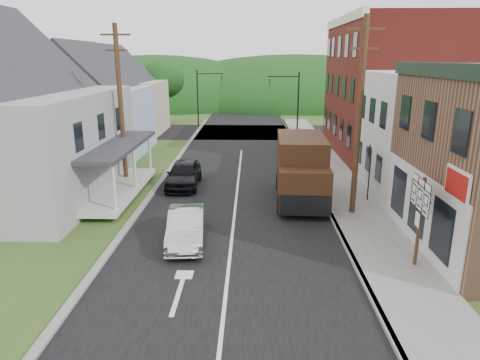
# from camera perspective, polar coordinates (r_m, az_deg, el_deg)

# --- Properties ---
(ground) EXTENTS (120.00, 120.00, 0.00)m
(ground) POSITION_cam_1_polar(r_m,az_deg,el_deg) (17.37, -1.18, -8.55)
(ground) COLOR #2D4719
(ground) RESTS_ON ground
(road) EXTENTS (9.00, 90.00, 0.02)m
(road) POSITION_cam_1_polar(r_m,az_deg,el_deg) (26.79, -0.19, 0.37)
(road) COLOR black
(road) RESTS_ON ground
(cross_road) EXTENTS (60.00, 9.00, 0.02)m
(cross_road) POSITION_cam_1_polar(r_m,az_deg,el_deg) (43.40, 0.48, 6.42)
(cross_road) COLOR black
(cross_road) RESTS_ON ground
(sidewalk_right) EXTENTS (2.80, 55.00, 0.15)m
(sidewalk_right) POSITION_cam_1_polar(r_m,az_deg,el_deg) (25.36, 13.12, -0.79)
(sidewalk_right) COLOR slate
(sidewalk_right) RESTS_ON ground
(curb_right) EXTENTS (0.20, 55.00, 0.15)m
(curb_right) POSITION_cam_1_polar(r_m,az_deg,el_deg) (25.12, 10.11, -0.78)
(curb_right) COLOR slate
(curb_right) RESTS_ON ground
(curb_left) EXTENTS (0.30, 55.00, 0.12)m
(curb_left) POSITION_cam_1_polar(r_m,az_deg,el_deg) (25.42, -10.86, -0.65)
(curb_left) COLOR slate
(curb_left) RESTS_ON ground
(storefront_white) EXTENTS (8.00, 7.00, 6.50)m
(storefront_white) POSITION_cam_1_polar(r_m,az_deg,el_deg) (25.86, 25.65, 5.60)
(storefront_white) COLOR silver
(storefront_white) RESTS_ON ground
(storefront_red) EXTENTS (8.00, 12.00, 10.00)m
(storefront_red) POSITION_cam_1_polar(r_m,az_deg,el_deg) (34.51, 19.68, 11.41)
(storefront_red) COLOR maroon
(storefront_red) RESTS_ON ground
(house_gray) EXTENTS (10.20, 12.24, 8.35)m
(house_gray) POSITION_cam_1_polar(r_m,az_deg,el_deg) (25.43, -28.90, 7.29)
(house_gray) COLOR #949699
(house_gray) RESTS_ON ground
(house_blue) EXTENTS (7.14, 8.16, 7.28)m
(house_blue) POSITION_cam_1_polar(r_m,az_deg,el_deg) (35.01, -18.39, 9.42)
(house_blue) COLOR #9BB0D4
(house_blue) RESTS_ON ground
(house_cream) EXTENTS (7.14, 8.16, 7.28)m
(house_cream) POSITION_cam_1_polar(r_m,az_deg,el_deg) (43.69, -15.07, 10.83)
(house_cream) COLOR #B5A98D
(house_cream) RESTS_ON ground
(utility_pole_right) EXTENTS (1.60, 0.26, 9.00)m
(utility_pole_right) POSITION_cam_1_polar(r_m,az_deg,el_deg) (20.05, 15.60, 8.08)
(utility_pole_right) COLOR #472D19
(utility_pole_right) RESTS_ON ground
(utility_pole_left) EXTENTS (1.60, 0.26, 9.00)m
(utility_pole_left) POSITION_cam_1_polar(r_m,az_deg,el_deg) (25.00, -15.62, 9.54)
(utility_pole_left) COLOR #472D19
(utility_pole_left) RESTS_ON ground
(traffic_signal_right) EXTENTS (2.87, 0.20, 6.00)m
(traffic_signal_right) POSITION_cam_1_polar(r_m,az_deg,el_deg) (39.60, 6.75, 10.88)
(traffic_signal_right) COLOR black
(traffic_signal_right) RESTS_ON ground
(traffic_signal_left) EXTENTS (2.87, 0.20, 6.00)m
(traffic_signal_left) POSITION_cam_1_polar(r_m,az_deg,el_deg) (46.69, -4.83, 11.69)
(traffic_signal_left) COLOR black
(traffic_signal_left) RESTS_ON ground
(tree_left_c) EXTENTS (5.80, 5.80, 8.41)m
(tree_left_c) POSITION_cam_1_polar(r_m,az_deg,el_deg) (40.90, -28.10, 12.38)
(tree_left_c) COLOR #382616
(tree_left_c) RESTS_ON ground
(tree_left_d) EXTENTS (4.80, 4.80, 6.94)m
(tree_left_d) POSITION_cam_1_polar(r_m,az_deg,el_deg) (48.83, -10.30, 13.01)
(tree_left_d) COLOR #382616
(tree_left_d) RESTS_ON ground
(forested_ridge) EXTENTS (90.00, 30.00, 16.00)m
(forested_ridge) POSITION_cam_1_polar(r_m,az_deg,el_deg) (71.16, 0.90, 10.17)
(forested_ridge) COLOR black
(forested_ridge) RESTS_ON ground
(silver_sedan) EXTENTS (1.78, 4.17, 1.34)m
(silver_sedan) POSITION_cam_1_polar(r_m,az_deg,el_deg) (17.43, -7.17, -6.21)
(silver_sedan) COLOR #B2B2B7
(silver_sedan) RESTS_ON ground
(dark_sedan) EXTENTS (1.82, 4.42, 1.50)m
(dark_sedan) POSITION_cam_1_polar(r_m,az_deg,el_deg) (24.87, -7.50, 0.79)
(dark_sedan) COLOR black
(dark_sedan) RESTS_ON ground
(delivery_van) EXTENTS (2.67, 6.03, 3.32)m
(delivery_van) POSITION_cam_1_polar(r_m,az_deg,el_deg) (22.17, 8.18, 1.37)
(delivery_van) COLOR #321B0E
(delivery_van) RESTS_ON ground
(route_sign_cluster) EXTENTS (0.22, 1.84, 3.21)m
(route_sign_cluster) POSITION_cam_1_polar(r_m,az_deg,el_deg) (15.89, 22.86, -3.58)
(route_sign_cluster) COLOR #472D19
(route_sign_cluster) RESTS_ON sidewalk_right
(warning_sign) EXTENTS (0.12, 0.81, 2.93)m
(warning_sign) POSITION_cam_1_polar(r_m,az_deg,el_deg) (22.58, 16.89, 2.00)
(warning_sign) COLOR black
(warning_sign) RESTS_ON sidewalk_right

